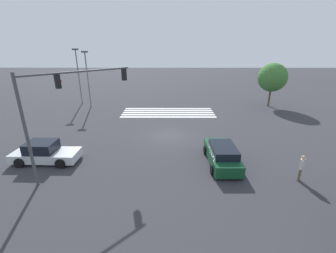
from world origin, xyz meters
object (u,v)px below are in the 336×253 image
(car_0, at_px, (45,153))
(street_light_pole_b, at_px, (78,71))
(street_light_pole_a, at_px, (87,74))
(tree_corner_a, at_px, (272,77))
(pedestrian, at_px, (301,167))
(traffic_signal_mast, at_px, (61,101))
(car_2, at_px, (222,154))

(car_0, height_order, street_light_pole_b, street_light_pole_b)
(street_light_pole_a, height_order, street_light_pole_b, street_light_pole_b)
(car_0, xyz_separation_m, tree_corner_a, (-23.44, -16.34, 3.34))
(car_0, height_order, pedestrian, pedestrian)
(street_light_pole_b, bearing_deg, car_0, 102.06)
(traffic_signal_mast, bearing_deg, street_light_pole_b, 63.20)
(car_2, distance_m, pedestrian, 5.00)
(tree_corner_a, bearing_deg, street_light_pole_b, -3.30)
(street_light_pole_a, bearing_deg, car_0, 96.62)
(car_0, height_order, car_2, car_0)
(car_0, relative_size, street_light_pole_a, 0.64)
(traffic_signal_mast, distance_m, car_0, 5.20)
(traffic_signal_mast, bearing_deg, tree_corner_a, -4.52)
(traffic_signal_mast, bearing_deg, pedestrian, -48.80)
(car_0, xyz_separation_m, street_light_pole_b, (3.83, -17.91, 3.98))
(street_light_pole_b, bearing_deg, street_light_pole_a, 134.97)
(tree_corner_a, bearing_deg, traffic_signal_mast, 40.48)
(street_light_pole_a, xyz_separation_m, street_light_pole_b, (1.98, -1.98, 0.15))
(street_light_pole_a, distance_m, street_light_pole_b, 2.80)
(car_2, distance_m, street_light_pole_a, 22.37)
(pedestrian, height_order, street_light_pole_a, street_light_pole_a)
(pedestrian, relative_size, tree_corner_a, 0.30)
(car_2, height_order, street_light_pole_b, street_light_pole_b)
(pedestrian, bearing_deg, car_0, 33.85)
(car_2, relative_size, street_light_pole_b, 0.63)
(car_0, relative_size, tree_corner_a, 0.80)
(pedestrian, bearing_deg, street_light_pole_b, -1.74)
(traffic_signal_mast, distance_m, car_2, 11.43)
(traffic_signal_mast, height_order, pedestrian, traffic_signal_mast)
(traffic_signal_mast, bearing_deg, car_0, 104.89)
(traffic_signal_mast, distance_m, street_light_pole_b, 20.42)
(car_0, distance_m, car_2, 13.09)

